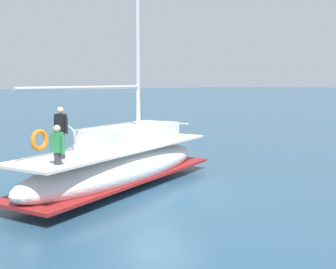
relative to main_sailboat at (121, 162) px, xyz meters
name	(u,v)px	position (x,y,z in m)	size (l,w,h in m)	color
ground_plane	(163,190)	(1.14, 1.11, -0.92)	(400.00, 400.00, 0.00)	#284C66
main_sailboat	(121,162)	(0.00, 0.00, 0.00)	(6.84, 9.53, 14.48)	white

